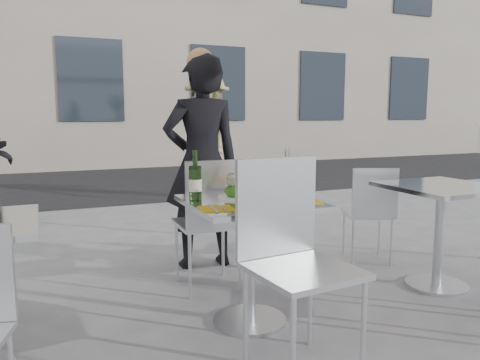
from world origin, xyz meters
name	(u,v)px	position (x,y,z in m)	size (l,w,h in m)	color
ground	(250,322)	(0.00, 0.00, 0.00)	(80.00, 80.00, 0.00)	slate
street_asphalt	(107,181)	(0.00, 6.50, 0.00)	(24.00, 5.00, 0.00)	black
main_table	(250,235)	(0.00, 0.00, 0.54)	(0.72, 0.72, 0.75)	#B7BABF
side_table_right	(441,214)	(1.50, 0.00, 0.54)	(0.72, 0.72, 0.75)	#B7BABF
chair_far	(212,214)	(-0.04, 0.56, 0.56)	(0.44, 0.45, 0.95)	silver
chair_near	(291,245)	(-0.01, -0.50, 0.61)	(0.52, 0.53, 1.03)	silver
side_chair_rfar	(371,207)	(1.39, 0.63, 0.48)	(0.49, 0.50, 0.82)	silver
woman_diner	(202,163)	(0.09, 1.14, 0.86)	(0.63, 0.41, 1.72)	black
pedestrian_b	(208,136)	(1.18, 4.12, 0.93)	(1.20, 0.69, 1.86)	tan
pizza_near	(267,202)	(0.05, -0.13, 0.76)	(0.32, 0.32, 0.02)	tan
pizza_far	(256,191)	(0.14, 0.22, 0.77)	(0.34, 0.34, 0.03)	white
salad_plate	(237,192)	(-0.05, 0.10, 0.79)	(0.22, 0.22, 0.09)	white
wine_bottle	(195,181)	(-0.30, 0.12, 0.86)	(0.07, 0.08, 0.29)	#2A4F1D
carafe	(287,175)	(0.31, 0.12, 0.87)	(0.08, 0.08, 0.29)	tan
sugar_shaker	(282,187)	(0.25, 0.07, 0.80)	(0.06, 0.06, 0.11)	white
wineglass_white_a	(232,181)	(-0.08, 0.08, 0.86)	(0.07, 0.07, 0.16)	white
wineglass_white_b	(242,181)	(-0.02, 0.06, 0.86)	(0.07, 0.07, 0.16)	white
wineglass_red_a	(258,180)	(0.08, 0.06, 0.86)	(0.07, 0.07, 0.16)	white
wineglass_red_b	(269,180)	(0.13, 0.02, 0.86)	(0.07, 0.07, 0.16)	white
napkin_left	(216,208)	(-0.27, -0.16, 0.75)	(0.20, 0.20, 0.01)	gold
napkin_right	(304,201)	(0.27, -0.16, 0.75)	(0.21, 0.21, 0.01)	gold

